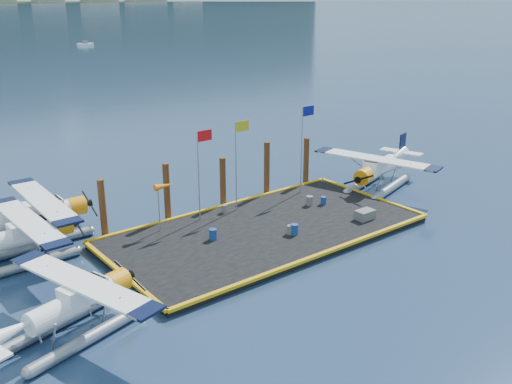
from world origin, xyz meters
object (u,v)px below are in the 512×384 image
Objects in this scene: drum_5 at (224,209)px; flagpole_yellow at (238,152)px; drum_0 at (213,234)px; drum_4 at (310,201)px; piling_2 at (223,184)px; drum_1 at (290,230)px; windsock at (164,187)px; seaplane_a at (77,305)px; seaplane_d at (377,171)px; piling_0 at (103,210)px; drum_2 at (323,200)px; crate at (365,215)px; piling_4 at (306,163)px; seaplane_c at (38,217)px; flagpole_blue at (304,137)px; flagpole_red at (201,161)px; seaplane_b at (23,239)px; drum_3 at (294,229)px.

drum_5 is 0.09× the size of flagpole_yellow.
drum_0 is 1.01× the size of drum_4.
flagpole_yellow reaches higher than piling_2.
drum_1 is at bearing -145.96° from drum_4.
drum_0 is 1.22× the size of drum_5.
windsock is at bearing -179.10° from drum_5.
seaplane_a is 0.92× the size of seaplane_d.
flagpole_yellow is at bearing 101.27° from seaplane_a.
piling_0 is at bearing 170.14° from flagpole_yellow.
drum_2 is 3.73m from crate.
piling_0 is (-14.53, 4.55, 1.32)m from drum_2.
drum_2 is at bearing -118.47° from piling_4.
piling_2 reaches higher than drum_5.
windsock is at bearing 59.10° from seaplane_c.
flagpole_blue is (-5.68, 2.37, 3.14)m from seaplane_d.
seaplane_a is 10.40m from piling_0.
seaplane_d is 2.49× the size of piling_4.
drum_0 is at bearing 151.78° from drum_1.
piling_0 reaches higher than windsock.
seaplane_d is 1.66× the size of flagpole_red.
drum_5 is at bearing -170.33° from piling_4.
seaplane_b is 13.84× the size of drum_3.
piling_4 is at bearing 9.67° from drum_5.
piling_2 is at bearing 180.00° from piling_4.
crate reaches higher than drum_1.
drum_2 is at bearing -24.91° from drum_5.
flagpole_red is at bearing 141.92° from crate.
seaplane_c is 19.12m from drum_2.
flagpole_blue is at bearing 78.19° from seaplane_c.
drum_4 is at bearing 4.82° from drum_0.
windsock is (-5.73, 0.00, -1.28)m from flagpole_yellow.
seaplane_d reaches higher than drum_0.
seaplane_a is at bearing -172.54° from drum_1.
drum_0 is 8.76m from drum_4.
flagpole_yellow is 0.95× the size of flagpole_blue.
piling_2 is (-5.53, 4.55, 1.22)m from drum_2.
seaplane_a is 19.47m from drum_4.
drum_2 is at bearing -17.38° from piling_0.
seaplane_a is 13.65× the size of drum_3.
piling_0 reaches higher than seaplane_d.
piling_0 is at bearing 173.99° from flagpole_blue.
crate is (19.62, -8.25, -0.73)m from seaplane_b.
flagpole_blue is at bearing 83.24° from seaplane_b.
flagpole_yellow is 3.07m from piling_2.
drum_3 is at bearing -46.54° from drum_1.
seaplane_c reaches higher than crate.
piling_0 is (-3.47, 1.60, -1.23)m from windsock.
flagpole_red is at bearing -150.20° from piling_2.
seaplane_b is 10.91m from drum_0.
drum_5 is at bearing 179.43° from flagpole_blue.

